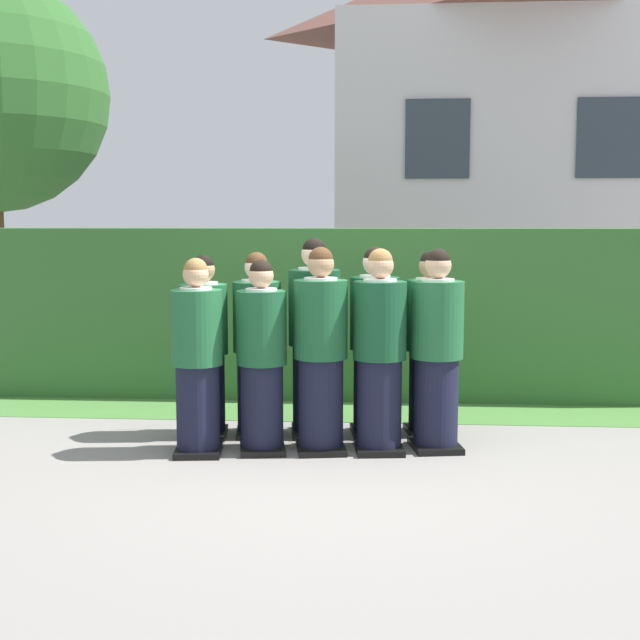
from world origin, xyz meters
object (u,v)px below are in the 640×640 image
student_rear_row_2 (314,342)px  student_front_row_2 (321,355)px  student_front_row_3 (380,356)px  student_rear_row_4 (430,347)px  student_front_row_0 (197,361)px  student_rear_row_0 (204,351)px  student_front_row_4 (437,355)px  student_rear_row_1 (257,349)px  student_front_row_1 (262,361)px  student_rear_row_3 (374,346)px

student_rear_row_2 → student_front_row_2: bearing=-80.0°
student_front_row_3 → student_rear_row_4: student_front_row_3 is taller
student_front_row_0 → student_rear_row_0: (-0.06, 0.55, 0.00)m
student_front_row_0 → student_rear_row_2: size_ratio=0.92×
student_rear_row_4 → student_front_row_4: bearing=-86.7°
student_rear_row_1 → student_rear_row_2: 0.50m
student_front_row_1 → student_rear_row_4: student_rear_row_4 is taller
student_front_row_1 → student_rear_row_2: size_ratio=0.91×
student_rear_row_3 → student_rear_row_4: (0.48, 0.05, -0.02)m
student_front_row_2 → student_rear_row_3: size_ratio=1.01×
student_front_row_3 → student_rear_row_4: size_ratio=1.02×
student_front_row_0 → student_front_row_2: 1.00m
student_rear_row_1 → student_rear_row_0: bearing=-168.2°
student_front_row_2 → student_rear_row_4: bearing=34.0°
student_front_row_1 → student_front_row_3: student_front_row_3 is taller
student_rear_row_3 → student_rear_row_4: bearing=5.6°
student_front_row_1 → student_front_row_0: bearing=-168.4°
student_rear_row_2 → student_rear_row_3: (0.53, 0.03, -0.04)m
student_rear_row_1 → student_front_row_1: bearing=-77.9°
student_front_row_3 → student_front_row_4: size_ratio=1.00×
student_front_row_2 → student_rear_row_3: (0.43, 0.57, -0.01)m
student_front_row_4 → student_rear_row_2: 1.12m
student_front_row_3 → student_front_row_2: bearing=-176.8°
student_front_row_1 → student_rear_row_2: bearing=57.0°
student_front_row_0 → student_rear_row_3: student_rear_row_3 is taller
student_front_row_1 → student_rear_row_0: (-0.57, 0.45, 0.01)m
student_front_row_0 → student_front_row_4: bearing=8.2°
student_front_row_1 → student_rear_row_4: size_ratio=0.97×
student_front_row_2 → student_rear_row_0: 1.11m
student_front_row_2 → student_rear_row_3: 0.71m
student_rear_row_1 → student_rear_row_4: bearing=4.9°
student_front_row_1 → student_rear_row_2: student_rear_row_2 is taller
student_front_row_2 → student_front_row_3: (0.48, 0.03, -0.01)m
student_rear_row_1 → student_rear_row_3: bearing=4.6°
student_front_row_1 → student_rear_row_1: student_rear_row_1 is taller
student_front_row_0 → student_front_row_2: student_front_row_2 is taller
student_front_row_0 → student_rear_row_4: 2.05m
student_rear_row_4 → student_front_row_3: bearing=-126.6°
student_front_row_0 → student_rear_row_1: student_rear_row_1 is taller
student_front_row_3 → student_rear_row_1: 1.16m
student_front_row_4 → student_rear_row_0: (-1.99, 0.27, -0.03)m
student_front_row_4 → student_rear_row_2: bearing=158.2°
student_rear_row_4 → student_front_row_0: bearing=-157.8°
student_rear_row_0 → student_rear_row_3: student_rear_row_3 is taller
student_front_row_3 → student_front_row_0: bearing=-172.8°
student_front_row_1 → student_rear_row_0: 0.72m
student_rear_row_0 → student_rear_row_1: student_rear_row_1 is taller
student_rear_row_1 → student_rear_row_4: 1.51m
student_rear_row_3 → student_front_row_1: bearing=-145.6°
student_rear_row_1 → student_front_row_0: bearing=-121.3°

